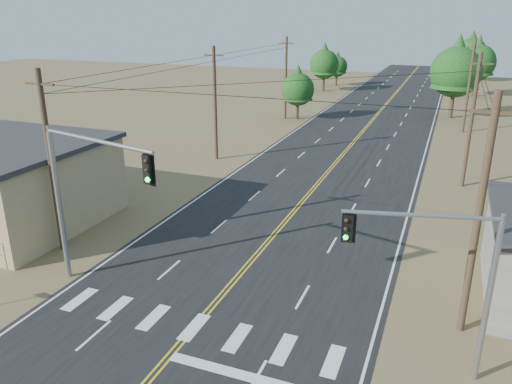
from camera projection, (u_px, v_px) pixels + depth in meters
The scene contains 15 objects.
road at pixel (323, 178), 40.40m from camera, with size 15.00×200.00×0.02m, color black.
utility_pole_left_near at pixel (51, 162), 26.53m from camera, with size 1.80×0.30×10.00m.
utility_pole_left_mid at pixel (215, 103), 44.05m from camera, with size 1.80×0.30×10.00m.
utility_pole_left_far at pixel (286, 78), 61.58m from camera, with size 1.80×0.30×10.00m.
utility_pole_right_near at pixel (478, 217), 19.29m from camera, with size 1.80×0.30×10.00m.
utility_pole_right_mid at pixel (471, 120), 36.82m from camera, with size 1.80×0.30×10.00m.
utility_pole_right_far at pixel (469, 86), 54.35m from camera, with size 1.80×0.30×10.00m.
signal_mast_left at pixel (82, 185), 22.41m from camera, with size 6.76×2.00×7.74m.
signal_mast_right at pixel (447, 269), 16.92m from camera, with size 5.13×1.50×6.46m.
tree_left_near at pixel (298, 86), 61.64m from camera, with size 4.05×4.05×6.75m.
tree_left_mid at pixel (324, 61), 84.28m from camera, with size 4.89×4.89×8.16m.
tree_left_far at pixel (337, 64), 91.27m from camera, with size 3.77×3.77×6.28m.
tree_right_near at pixel (457, 67), 61.73m from camera, with size 6.24×6.24×10.40m.
tree_right_mid at pixel (477, 59), 78.56m from camera, with size 5.75×5.75×9.59m.
tree_right_far at pixel (472, 50), 96.01m from camera, with size 5.80×5.80×9.67m.
Camera 1 is at (9.01, -7.75, 12.54)m, focal length 35.00 mm.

